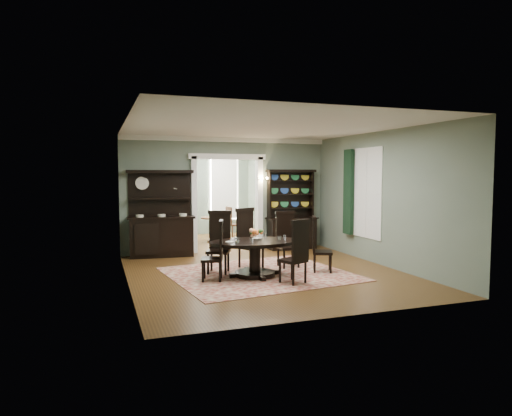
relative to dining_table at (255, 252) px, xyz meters
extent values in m
cube|color=brown|center=(0.31, 0.14, -0.50)|extent=(5.50, 6.00, 0.01)
cube|color=silver|center=(0.31, 0.14, 2.50)|extent=(5.50, 6.00, 0.01)
cube|color=slate|center=(-2.44, 0.14, 1.00)|extent=(0.01, 6.00, 3.00)
cube|color=slate|center=(3.06, 0.14, 1.00)|extent=(0.01, 6.00, 3.00)
cube|color=slate|center=(0.31, -2.86, 1.00)|extent=(5.50, 0.01, 3.00)
cube|color=slate|center=(-1.52, 3.14, 1.00)|extent=(1.85, 0.01, 3.00)
cube|color=slate|center=(2.13, 3.14, 1.00)|extent=(1.85, 0.01, 3.00)
cube|color=slate|center=(0.31, 3.14, 2.25)|extent=(1.80, 0.01, 0.50)
cube|color=white|center=(0.31, 3.09, 2.44)|extent=(5.50, 0.10, 0.12)
cube|color=brown|center=(0.31, 4.89, -0.50)|extent=(3.50, 3.50, 0.01)
cube|color=silver|center=(0.31, 4.89, 2.50)|extent=(3.50, 3.50, 0.01)
cube|color=slate|center=(-1.44, 4.89, 1.00)|extent=(0.01, 3.50, 3.00)
cube|color=slate|center=(2.06, 4.89, 1.00)|extent=(0.01, 3.50, 3.00)
cube|color=slate|center=(0.31, 6.64, 1.00)|extent=(3.50, 0.01, 3.00)
cube|color=white|center=(-0.54, 6.59, 1.05)|extent=(1.05, 0.06, 2.20)
cube|color=white|center=(1.16, 6.59, 1.05)|extent=(1.05, 0.06, 2.20)
cube|color=white|center=(-0.59, 3.14, 0.75)|extent=(0.14, 0.25, 2.50)
cube|color=white|center=(1.21, 3.14, 0.75)|extent=(0.14, 0.25, 2.50)
cube|color=white|center=(0.31, 3.14, 2.00)|extent=(2.08, 0.25, 0.14)
cube|color=white|center=(3.05, 0.74, 1.10)|extent=(0.02, 1.10, 2.00)
cube|color=white|center=(3.03, 0.74, 1.10)|extent=(0.01, 1.22, 2.12)
cube|color=black|center=(2.96, 1.42, 1.10)|extent=(0.10, 0.35, 2.10)
cube|color=#AE8C2E|center=(1.26, 3.06, 1.35)|extent=(0.08, 0.05, 0.18)
sphere|color=#FFD88C|center=(1.16, 2.91, 1.43)|extent=(0.07, 0.07, 0.07)
sphere|color=#FFD88C|center=(1.36, 2.91, 1.43)|extent=(0.07, 0.07, 0.07)
cube|color=maroon|center=(0.14, 0.13, -0.49)|extent=(3.84, 3.49, 0.01)
ellipsoid|color=black|center=(0.00, 0.00, 0.19)|extent=(1.86, 1.21, 0.05)
cylinder|color=black|center=(0.00, 0.00, 0.16)|extent=(1.74, 1.74, 0.03)
cylinder|color=black|center=(0.00, 0.00, -0.14)|extent=(0.23, 0.23, 0.63)
cylinder|color=black|center=(0.00, 0.00, -0.45)|extent=(0.80, 0.80, 0.10)
cylinder|color=white|center=(0.06, 0.09, 0.24)|extent=(0.26, 0.26, 0.05)
cube|color=black|center=(-0.62, 0.51, -0.04)|extent=(0.60, 0.59, 0.06)
cube|color=black|center=(-0.54, 0.69, 0.35)|extent=(0.43, 0.24, 0.77)
cube|color=black|center=(-0.54, 0.69, 0.75)|extent=(0.48, 0.27, 0.08)
cylinder|color=black|center=(-0.86, 0.43, -0.27)|extent=(0.05, 0.05, 0.46)
cylinder|color=black|center=(-0.53, 0.28, -0.27)|extent=(0.05, 0.05, 0.46)
cylinder|color=black|center=(-0.71, 0.75, -0.27)|extent=(0.05, 0.05, 0.46)
cylinder|color=black|center=(-0.38, 0.60, -0.27)|extent=(0.05, 0.05, 0.46)
cube|color=black|center=(0.19, 0.79, -0.04)|extent=(0.60, 0.59, 0.06)
cube|color=black|center=(0.11, 0.97, 0.36)|extent=(0.44, 0.23, 0.78)
cube|color=black|center=(0.11, 0.97, 0.77)|extent=(0.49, 0.27, 0.08)
cylinder|color=black|center=(0.10, 0.55, -0.27)|extent=(0.05, 0.05, 0.46)
cylinder|color=black|center=(0.43, 0.70, -0.27)|extent=(0.05, 0.05, 0.46)
cylinder|color=black|center=(-0.05, 0.88, -0.27)|extent=(0.05, 0.05, 0.46)
cylinder|color=black|center=(0.28, 1.02, -0.27)|extent=(0.05, 0.05, 0.46)
cube|color=black|center=(0.98, 0.59, -0.07)|extent=(0.44, 0.42, 0.06)
cube|color=black|center=(0.98, 0.78, 0.31)|extent=(0.43, 0.05, 0.74)
cube|color=black|center=(0.98, 0.78, 0.69)|extent=(0.47, 0.07, 0.08)
cylinder|color=black|center=(0.81, 0.42, -0.28)|extent=(0.05, 0.05, 0.43)
cylinder|color=black|center=(1.15, 0.42, -0.28)|extent=(0.05, 0.05, 0.43)
cylinder|color=black|center=(0.81, 0.76, -0.28)|extent=(0.05, 0.05, 0.43)
cylinder|color=black|center=(1.15, 0.76, -0.28)|extent=(0.05, 0.05, 0.43)
cube|color=black|center=(-0.90, -0.10, -0.09)|extent=(0.50, 0.52, 0.05)
cube|color=black|center=(-0.73, -0.16, 0.27)|extent=(0.17, 0.41, 0.70)
cube|color=black|center=(-0.73, -0.16, 0.63)|extent=(0.20, 0.45, 0.07)
cylinder|color=black|center=(-1.01, 0.10, -0.29)|extent=(0.04, 0.04, 0.41)
cylinder|color=black|center=(-1.11, -0.20, -0.29)|extent=(0.04, 0.04, 0.41)
cylinder|color=black|center=(-0.70, 0.00, -0.29)|extent=(0.04, 0.04, 0.41)
cylinder|color=black|center=(-0.80, -0.30, -0.29)|extent=(0.04, 0.04, 0.41)
cube|color=black|center=(1.46, -0.09, -0.09)|extent=(0.53, 0.54, 0.05)
cube|color=black|center=(1.30, -0.02, 0.27)|extent=(0.22, 0.39, 0.70)
cube|color=black|center=(1.30, -0.02, 0.64)|extent=(0.25, 0.43, 0.07)
cylinder|color=black|center=(1.54, -0.31, -0.29)|extent=(0.05, 0.05, 0.41)
cylinder|color=black|center=(1.68, -0.01, -0.29)|extent=(0.05, 0.05, 0.41)
cylinder|color=black|center=(1.25, -0.17, -0.29)|extent=(0.05, 0.05, 0.41)
cylinder|color=black|center=(1.38, 0.12, -0.29)|extent=(0.05, 0.05, 0.41)
cube|color=black|center=(0.48, -0.79, -0.07)|extent=(0.56, 0.55, 0.06)
cube|color=black|center=(0.55, -0.96, 0.30)|extent=(0.41, 0.22, 0.73)
cube|color=black|center=(0.55, -0.96, 0.68)|extent=(0.45, 0.25, 0.07)
cylinder|color=black|center=(0.56, -0.56, -0.28)|extent=(0.05, 0.05, 0.43)
cylinder|color=black|center=(0.26, -0.70, -0.28)|extent=(0.05, 0.05, 0.43)
cylinder|color=black|center=(0.70, -0.87, -0.28)|extent=(0.05, 0.05, 0.43)
cylinder|color=black|center=(0.39, -1.01, -0.28)|extent=(0.05, 0.05, 0.43)
cube|color=black|center=(-1.46, 2.85, -0.02)|extent=(1.57, 0.66, 0.96)
cube|color=black|center=(-1.46, 2.85, 0.48)|extent=(1.67, 0.72, 0.05)
cube|color=black|center=(-1.46, 3.06, 1.05)|extent=(1.53, 0.22, 1.13)
cube|color=black|center=(-1.46, 2.97, 0.94)|extent=(1.50, 0.40, 0.04)
cube|color=black|center=(-1.46, 2.95, 1.61)|extent=(1.65, 0.48, 0.08)
cube|color=black|center=(2.06, 2.86, -0.08)|extent=(1.30, 0.47, 0.83)
cube|color=black|center=(2.06, 2.86, 0.34)|extent=(1.39, 0.52, 0.04)
cube|color=black|center=(2.06, 3.05, 0.98)|extent=(1.30, 0.06, 1.26)
cube|color=black|center=(1.44, 2.95, 0.98)|extent=(0.05, 0.24, 1.30)
cube|color=black|center=(2.69, 2.95, 0.98)|extent=(0.05, 0.24, 1.30)
cube|color=black|center=(2.06, 2.94, 1.63)|extent=(1.39, 0.30, 0.07)
cube|color=black|center=(2.06, 2.95, 0.61)|extent=(1.30, 0.25, 0.03)
cube|color=black|center=(2.06, 2.95, 0.98)|extent=(1.30, 0.25, 0.03)
cube|color=black|center=(2.06, 2.95, 1.35)|extent=(1.30, 0.25, 0.03)
cylinder|color=#502A17|center=(0.37, 4.77, 0.23)|extent=(0.81, 0.81, 0.04)
cylinder|color=#502A17|center=(0.37, 4.77, -0.12)|extent=(0.10, 0.10, 0.71)
cylinder|color=#502A17|center=(0.37, 4.77, -0.47)|extent=(0.45, 0.45, 0.06)
cylinder|color=#502A17|center=(-0.38, 4.90, -0.02)|extent=(0.43, 0.43, 0.04)
cube|color=#502A17|center=(-0.20, 4.83, 0.25)|extent=(0.17, 0.37, 0.53)
cylinder|color=#502A17|center=(-0.46, 5.09, -0.26)|extent=(0.04, 0.04, 0.48)
cylinder|color=#502A17|center=(-0.57, 4.82, -0.26)|extent=(0.04, 0.04, 0.48)
cylinder|color=#502A17|center=(-0.18, 4.99, -0.26)|extent=(0.04, 0.04, 0.48)
cylinder|color=#502A17|center=(-0.29, 4.71, -0.26)|extent=(0.04, 0.04, 0.48)
cylinder|color=#502A17|center=(0.99, 4.73, 0.00)|extent=(0.44, 0.44, 0.04)
cube|color=#502A17|center=(0.80, 4.70, 0.28)|extent=(0.10, 0.40, 0.56)
cylinder|color=#502A17|center=(1.17, 4.60, -0.25)|extent=(0.04, 0.04, 0.50)
cylinder|color=#502A17|center=(1.12, 4.91, -0.25)|extent=(0.04, 0.04, 0.50)
cylinder|color=#502A17|center=(0.87, 4.55, -0.25)|extent=(0.04, 0.04, 0.50)
cylinder|color=#502A17|center=(0.82, 4.86, -0.25)|extent=(0.04, 0.04, 0.50)
camera|label=1|loc=(-2.95, -8.51, 1.55)|focal=32.00mm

